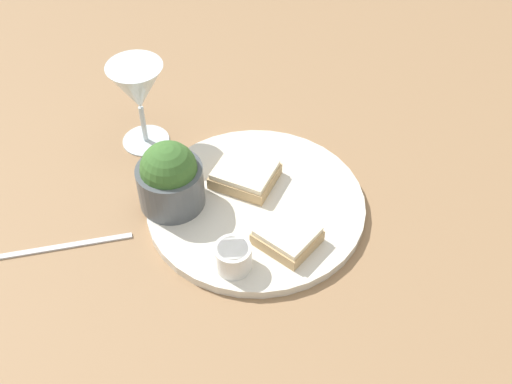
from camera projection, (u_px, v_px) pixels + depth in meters
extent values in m
plane|color=#93704C|center=(256.00, 208.00, 0.91)|extent=(4.00, 4.00, 0.00)
cylinder|color=silver|center=(256.00, 205.00, 0.90)|extent=(0.31, 0.31, 0.01)
cylinder|color=#4C5156|center=(171.00, 186.00, 0.88)|extent=(0.09, 0.09, 0.06)
sphere|color=#3D6B2D|center=(169.00, 169.00, 0.85)|extent=(0.08, 0.08, 0.08)
cylinder|color=white|center=(233.00, 257.00, 0.81)|extent=(0.05, 0.05, 0.04)
cylinder|color=tan|center=(233.00, 251.00, 0.80)|extent=(0.04, 0.04, 0.01)
cube|color=tan|center=(245.00, 176.00, 0.92)|extent=(0.09, 0.08, 0.02)
cube|color=#F4E5C1|center=(245.00, 169.00, 0.91)|extent=(0.09, 0.08, 0.01)
cube|color=tan|center=(287.00, 237.00, 0.84)|extent=(0.09, 0.09, 0.02)
cube|color=#F4E5C1|center=(288.00, 231.00, 0.83)|extent=(0.09, 0.08, 0.01)
cylinder|color=silver|center=(146.00, 140.00, 1.01)|extent=(0.07, 0.07, 0.01)
cylinder|color=silver|center=(143.00, 123.00, 0.98)|extent=(0.01, 0.01, 0.06)
cone|color=silver|center=(137.00, 87.00, 0.93)|extent=(0.08, 0.08, 0.07)
cube|color=silver|center=(61.00, 246.00, 0.86)|extent=(0.16, 0.11, 0.01)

